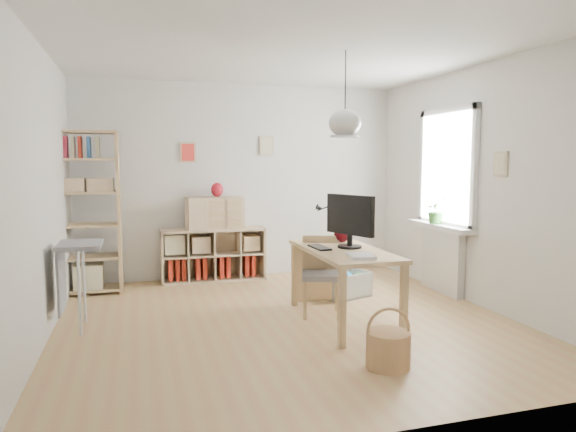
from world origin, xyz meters
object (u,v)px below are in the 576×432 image
object	(u,v)px
cube_shelf	(211,259)
chair	(321,270)
desk	(343,258)
drawer_chest	(215,213)
tall_bookshelf	(86,206)
storage_chest	(341,279)
monitor	(350,218)

from	to	relation	value
cube_shelf	chair	size ratio (longest dim) A/B	1.69
desk	drawer_chest	distance (m)	2.41
tall_bookshelf	chair	xyz separation A→B (m)	(2.47, -1.63, -0.62)
desk	storage_chest	bearing A→B (deg)	68.64
storage_chest	drawer_chest	bearing A→B (deg)	119.09
storage_chest	monitor	world-z (taller)	monitor
drawer_chest	cube_shelf	bearing A→B (deg)	135.50
storage_chest	drawer_chest	xyz separation A→B (m)	(-1.35, 1.23, 0.74)
desk	chair	xyz separation A→B (m)	(-0.12, 0.32, -0.19)
cube_shelf	drawer_chest	world-z (taller)	drawer_chest
tall_bookshelf	drawer_chest	bearing A→B (deg)	8.47
chair	storage_chest	size ratio (longest dim) A/B	1.03
monitor	storage_chest	bearing A→B (deg)	50.27
desk	storage_chest	world-z (taller)	desk
drawer_chest	storage_chest	bearing A→B (deg)	-46.05
cube_shelf	storage_chest	world-z (taller)	cube_shelf
cube_shelf	storage_chest	bearing A→B (deg)	-42.24
cube_shelf	desk	bearing A→B (deg)	-65.39
desk	drawer_chest	size ratio (longest dim) A/B	2.00
chair	desk	bearing A→B (deg)	-50.74
cube_shelf	monitor	distance (m)	2.56
cube_shelf	tall_bookshelf	distance (m)	1.77
desk	tall_bookshelf	bearing A→B (deg)	142.99
desk	drawer_chest	bearing A→B (deg)	113.98
cube_shelf	storage_chest	size ratio (longest dim) A/B	1.75
chair	drawer_chest	xyz separation A→B (m)	(-0.85, 1.87, 0.46)
monitor	desk	bearing A→B (deg)	-174.84
desk	monitor	bearing A→B (deg)	27.31
tall_bookshelf	chair	distance (m)	3.02
cube_shelf	monitor	world-z (taller)	monitor
desk	tall_bookshelf	xyz separation A→B (m)	(-2.59, 1.95, 0.43)
monitor	drawer_chest	xyz separation A→B (m)	(-1.06, 2.15, -0.12)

